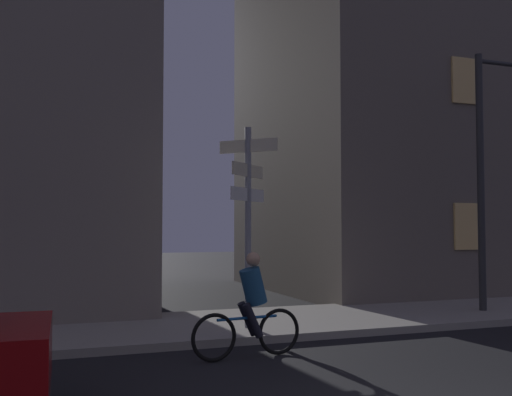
% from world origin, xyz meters
% --- Properties ---
extents(sidewalk_kerb, '(40.00, 3.32, 0.14)m').
position_xyz_m(sidewalk_kerb, '(0.00, 7.15, 0.07)').
color(sidewalk_kerb, gray).
rests_on(sidewalk_kerb, ground_plane).
extents(signpost, '(0.99, 0.99, 3.72)m').
position_xyz_m(signpost, '(-0.55, 6.39, 2.35)').
color(signpost, gray).
rests_on(signpost, sidewalk_kerb).
extents(street_lamp, '(1.70, 0.28, 5.76)m').
position_xyz_m(street_lamp, '(5.33, 6.68, 3.57)').
color(street_lamp, '#2D2D30').
rests_on(street_lamp, sidewalk_kerb).
extents(cyclist, '(1.81, 0.37, 1.61)m').
position_xyz_m(cyclist, '(-1.14, 4.60, 0.75)').
color(cyclist, black).
rests_on(cyclist, ground_plane).
extents(building_right_block, '(12.28, 8.28, 18.19)m').
position_xyz_m(building_right_block, '(8.66, 12.56, 9.09)').
color(building_right_block, '#6B6056').
rests_on(building_right_block, ground_plane).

